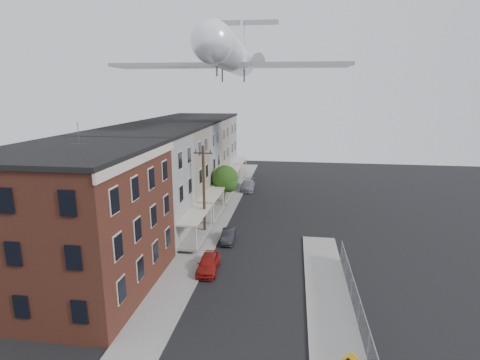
% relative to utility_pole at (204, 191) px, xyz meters
% --- Properties ---
extents(sidewalk_left, '(3.00, 62.00, 0.12)m').
position_rel_utility_pole_xyz_m(sidewalk_left, '(0.10, 6.00, -4.61)').
color(sidewalk_left, gray).
rests_on(sidewalk_left, ground).
extents(sidewalk_right, '(3.00, 26.00, 0.12)m').
position_rel_utility_pole_xyz_m(sidewalk_right, '(11.10, -12.00, -4.61)').
color(sidewalk_right, gray).
rests_on(sidewalk_right, ground).
extents(curb_left, '(0.15, 62.00, 0.14)m').
position_rel_utility_pole_xyz_m(curb_left, '(1.55, 6.00, -4.60)').
color(curb_left, gray).
rests_on(curb_left, ground).
extents(curb_right, '(0.15, 26.00, 0.14)m').
position_rel_utility_pole_xyz_m(curb_right, '(9.65, -12.00, -4.60)').
color(curb_right, gray).
rests_on(curb_right, ground).
extents(corner_building, '(10.31, 12.30, 12.15)m').
position_rel_utility_pole_xyz_m(corner_building, '(-6.40, -11.00, 0.49)').
color(corner_building, '#351811').
rests_on(corner_building, ground).
extents(row_house_a, '(11.98, 7.00, 10.30)m').
position_rel_utility_pole_xyz_m(row_house_a, '(-6.36, -1.50, 0.45)').
color(row_house_a, slate).
rests_on(row_house_a, ground).
extents(row_house_b, '(11.98, 7.00, 10.30)m').
position_rel_utility_pole_xyz_m(row_house_b, '(-6.36, 5.50, 0.45)').
color(row_house_b, gray).
rests_on(row_house_b, ground).
extents(row_house_c, '(11.98, 7.00, 10.30)m').
position_rel_utility_pole_xyz_m(row_house_c, '(-6.36, 12.50, 0.45)').
color(row_house_c, slate).
rests_on(row_house_c, ground).
extents(row_house_d, '(11.98, 7.00, 10.30)m').
position_rel_utility_pole_xyz_m(row_house_d, '(-6.36, 19.50, 0.45)').
color(row_house_d, gray).
rests_on(row_house_d, ground).
extents(row_house_e, '(11.98, 7.00, 10.30)m').
position_rel_utility_pole_xyz_m(row_house_e, '(-6.36, 26.50, 0.45)').
color(row_house_e, slate).
rests_on(row_house_e, ground).
extents(chainlink_fence, '(0.06, 18.06, 1.90)m').
position_rel_utility_pole_xyz_m(chainlink_fence, '(12.60, -13.00, -3.68)').
color(chainlink_fence, gray).
rests_on(chainlink_fence, ground).
extents(utility_pole, '(1.80, 0.26, 9.00)m').
position_rel_utility_pole_xyz_m(utility_pole, '(0.00, 0.00, 0.00)').
color(utility_pole, black).
rests_on(utility_pole, ground).
extents(street_tree, '(3.22, 3.20, 5.20)m').
position_rel_utility_pole_xyz_m(street_tree, '(0.33, 9.92, -1.22)').
color(street_tree, black).
rests_on(street_tree, ground).
extents(car_near, '(1.77, 3.97, 1.33)m').
position_rel_utility_pole_xyz_m(car_near, '(2.00, -7.13, -4.01)').
color(car_near, maroon).
rests_on(car_near, ground).
extents(car_mid, '(1.42, 3.48, 1.12)m').
position_rel_utility_pole_xyz_m(car_mid, '(2.52, -0.97, -4.11)').
color(car_mid, black).
rests_on(car_mid, ground).
extents(car_far, '(2.14, 4.83, 1.38)m').
position_rel_utility_pole_xyz_m(car_far, '(2.00, 18.27, -3.99)').
color(car_far, gray).
rests_on(car_far, ground).
extents(airplane, '(26.34, 30.07, 8.73)m').
position_rel_utility_pole_xyz_m(airplane, '(1.02, 11.22, 13.22)').
color(airplane, white).
rests_on(airplane, ground).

